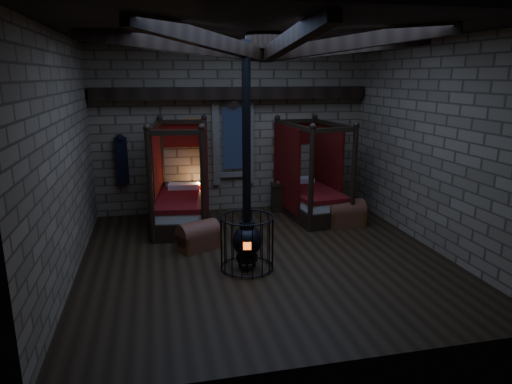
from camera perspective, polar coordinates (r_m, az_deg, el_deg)
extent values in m
cube|color=black|center=(9.08, 1.03, -8.17)|extent=(7.00, 7.00, 0.01)
cube|color=#847054|center=(11.89, -2.94, 7.69)|extent=(7.00, 0.02, 4.20)
cube|color=#847054|center=(5.24, 10.18, -1.12)|extent=(7.00, 0.02, 4.20)
cube|color=#847054|center=(8.40, -22.85, 3.79)|extent=(0.02, 7.00, 4.20)
cube|color=#847054|center=(9.92, 21.24, 5.41)|extent=(0.02, 7.00, 4.20)
cube|color=black|center=(8.42, 1.16, 19.29)|extent=(7.00, 7.00, 0.01)
cube|color=black|center=(11.64, -2.84, 12.24)|extent=(6.86, 0.35, 0.30)
cylinder|color=black|center=(8.40, 1.15, 18.27)|extent=(0.70, 0.70, 0.25)
cube|color=black|center=(11.87, -2.88, 6.71)|extent=(0.55, 0.04, 1.60)
cube|color=#9C170E|center=(11.73, -7.76, 7.49)|extent=(0.45, 0.03, 0.65)
cube|color=black|center=(11.69, -16.44, 3.79)|extent=(0.30, 0.10, 1.15)
cube|color=black|center=(12.61, 9.92, 4.90)|extent=(0.30, 0.10, 1.15)
cube|color=black|center=(10.97, -9.17, -3.23)|extent=(1.48, 2.42, 0.39)
cube|color=beige|center=(10.88, -9.23, -1.69)|extent=(1.32, 2.23, 0.24)
cube|color=maroon|center=(10.84, -9.26, -0.91)|extent=(1.39, 2.28, 0.11)
cube|color=beige|center=(11.61, -9.00, 0.69)|extent=(0.81, 0.48, 0.15)
cube|color=#5A0B07|center=(11.68, -9.15, 7.05)|extent=(1.20, 0.21, 0.60)
cylinder|color=black|center=(9.71, -13.07, 0.45)|extent=(0.12, 0.12, 2.41)
cylinder|color=black|center=(11.83, -11.65, 2.99)|extent=(0.12, 0.12, 2.41)
cylinder|color=black|center=(9.61, -6.59, 0.59)|extent=(0.12, 0.12, 2.41)
cylinder|color=black|center=(11.75, -6.33, 3.13)|extent=(0.12, 0.12, 2.41)
cube|color=#5A0B07|center=(11.08, -12.27, 2.49)|extent=(0.28, 1.64, 2.14)
cube|color=#5A0B07|center=(10.99, -6.25, 2.64)|extent=(0.28, 1.64, 2.14)
cube|color=black|center=(11.67, 6.92, -2.09)|extent=(1.38, 2.34, 0.39)
cube|color=beige|center=(11.59, 6.96, -0.67)|extent=(1.23, 2.15, 0.24)
cube|color=maroon|center=(11.55, 6.98, 0.05)|extent=(1.30, 2.20, 0.11)
cube|color=beige|center=(12.24, 5.38, 1.43)|extent=(0.79, 0.45, 0.15)
cube|color=#5A0B07|center=(12.29, 4.97, 7.34)|extent=(1.18, 0.17, 0.59)
cylinder|color=black|center=(10.26, 6.91, 1.32)|extent=(0.12, 0.12, 2.36)
cylinder|color=black|center=(12.19, 2.62, 3.48)|extent=(0.12, 0.12, 2.36)
cylinder|color=black|center=(10.75, 12.10, 1.70)|extent=(0.12, 0.12, 2.36)
cylinder|color=black|center=(12.61, 7.19, 3.75)|extent=(0.12, 0.12, 2.36)
cube|color=#5A0B07|center=(11.48, 3.81, 3.06)|extent=(0.23, 1.61, 2.09)
cube|color=#5A0B07|center=(11.95, 8.89, 3.37)|extent=(0.23, 1.61, 2.09)
cube|color=brown|center=(9.53, -7.22, -6.07)|extent=(0.95, 0.79, 0.34)
cylinder|color=brown|center=(9.48, -7.25, -5.11)|extent=(0.95, 0.79, 0.50)
cube|color=#B58C37|center=(9.36, -9.22, -6.53)|extent=(0.26, 0.49, 0.36)
cube|color=#B58C37|center=(9.71, -5.30, -5.62)|extent=(0.26, 0.49, 0.36)
cube|color=brown|center=(11.09, 11.01, -3.19)|extent=(0.89, 0.54, 0.37)
cylinder|color=brown|center=(11.04, 11.06, -2.27)|extent=(0.89, 0.54, 0.54)
cube|color=#B58C37|center=(10.94, 9.03, -3.35)|extent=(0.06, 0.56, 0.39)
cube|color=#B58C37|center=(11.26, 12.94, -3.02)|extent=(0.06, 0.56, 0.39)
cube|color=black|center=(11.71, -7.03, -1.41)|extent=(0.44, 0.43, 0.63)
cube|color=black|center=(11.63, -7.08, 0.18)|extent=(0.49, 0.47, 0.04)
cylinder|color=#B58C37|center=(11.60, -7.10, 0.61)|extent=(0.09, 0.09, 0.14)
cube|color=black|center=(12.03, 2.98, -0.76)|extent=(0.45, 0.43, 0.69)
cube|color=black|center=(11.94, 3.00, 0.92)|extent=(0.49, 0.47, 0.04)
cube|color=brown|center=(11.93, 3.01, 1.20)|extent=(0.19, 0.14, 0.05)
cylinder|color=black|center=(8.50, -1.13, -8.18)|extent=(0.40, 0.40, 0.10)
sphere|color=black|center=(8.38, -1.14, -6.10)|extent=(0.56, 0.56, 0.56)
cylinder|color=black|center=(8.28, -1.15, -4.16)|extent=(0.28, 0.28, 0.14)
cube|color=#FF5914|center=(8.13, -1.11, -6.76)|extent=(0.14, 0.05, 0.14)
cylinder|color=black|center=(7.91, -1.21, 7.07)|extent=(0.15, 0.15, 3.15)
torus|color=black|center=(8.57, -1.12, -9.29)|extent=(0.99, 0.99, 0.03)
torus|color=black|center=(8.23, -1.15, -3.18)|extent=(0.99, 0.99, 0.03)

